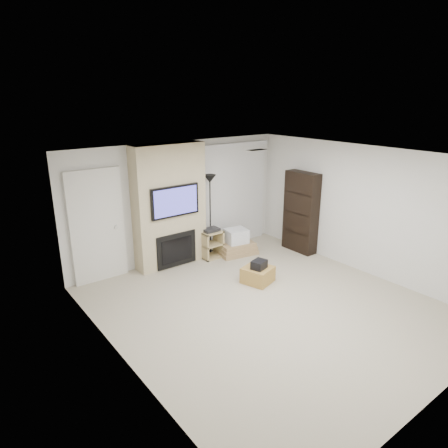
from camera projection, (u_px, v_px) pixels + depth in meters
floor at (267, 306)px, 6.70m from camera, size 5.00×5.50×0.00m
ceiling at (273, 158)px, 5.93m from camera, size 5.00×5.50×0.00m
wall_back at (179, 201)px, 8.39m from camera, size 5.00×0.00×2.50m
wall_left at (121, 279)px, 4.87m from camera, size 0.00×5.50×2.50m
wall_right at (363, 210)px, 7.76m from camera, size 0.00×5.50×2.50m
hvac_vent at (257, 150)px, 6.76m from camera, size 0.35×0.18×0.01m
ottoman at (258, 275)px, 7.54m from camera, size 0.63×0.63×0.30m
black_bag at (259, 265)px, 7.42m from camera, size 0.33×0.29×0.16m
fireplace_wall at (170, 207)px, 8.03m from camera, size 1.50×0.47×2.50m
entry_door at (97, 227)px, 7.38m from camera, size 1.02×0.11×2.14m
vertical_blinds at (233, 191)px, 9.16m from camera, size 1.98×0.10×2.37m
floor_lamp at (210, 192)px, 8.51m from camera, size 0.26×0.26×1.78m
av_stand at (211, 242)px, 8.64m from camera, size 0.45×0.38×0.66m
box_stack at (236, 244)px, 8.90m from camera, size 0.93×0.77×0.56m
bookshelf at (301, 212)px, 8.86m from camera, size 0.30×0.80×1.80m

